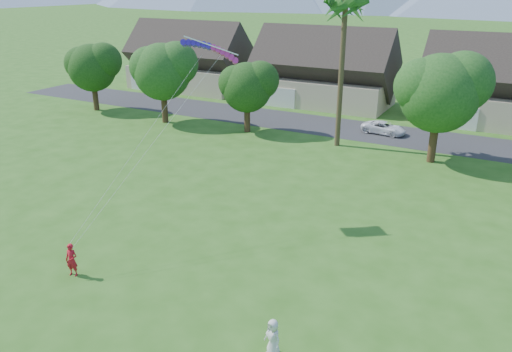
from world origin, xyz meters
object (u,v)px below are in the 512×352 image
Objects in this scene: watcher at (273,337)px; parafoil_kite at (211,47)px; kite_flyer at (72,260)px; parked_car at (384,128)px.

parafoil_kite is at bearing 152.03° from watcher.
parafoil_kite reaches higher than watcher.
kite_flyer is 0.41× the size of parked_car.
parked_car is at bearing 117.77° from watcher.
kite_flyer is 10.98m from watcher.
watcher is at bearing -166.49° from parked_car.
parafoil_kite is (1.97, 9.71, 9.07)m from kite_flyer.
kite_flyer is 13.44m from parafoil_kite.
kite_flyer reaches higher than watcher.
kite_flyer is at bearing -128.91° from parafoil_kite.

